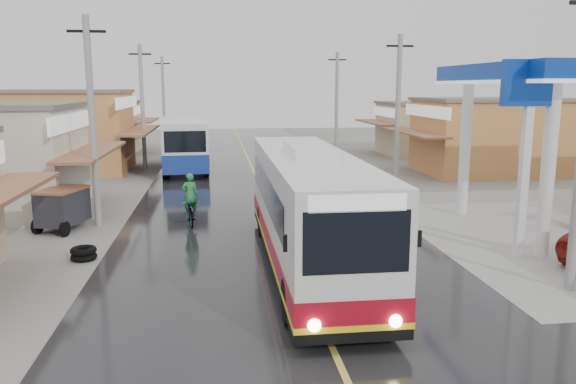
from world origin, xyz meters
name	(u,v)px	position (x,y,z in m)	size (l,w,h in m)	color
ground	(312,303)	(0.00, 0.00, 0.00)	(120.00, 120.00, 0.00)	slate
road	(263,193)	(0.00, 15.00, 0.01)	(12.00, 90.00, 0.02)	black
centre_line	(263,193)	(0.00, 15.00, 0.02)	(0.15, 90.00, 0.01)	#D8CC4C
shopfronts_left	(18,188)	(-13.00, 18.00, 0.00)	(11.00, 44.00, 5.20)	tan
shopfronts_right	(570,197)	(15.00, 12.00, 0.00)	(11.00, 44.00, 4.80)	beige
utility_poles_left	(126,193)	(-7.00, 16.00, 0.00)	(1.60, 50.00, 8.00)	gray
utility_poles_right	(395,190)	(7.00, 15.00, 0.00)	(1.60, 36.00, 8.00)	gray
coach_bus	(308,209)	(0.37, 2.94, 1.79)	(2.82, 11.89, 3.71)	silver
second_bus	(184,143)	(-4.42, 23.70, 1.77)	(3.34, 10.09, 3.30)	silver
cyclist	(191,208)	(-3.39, 8.70, 0.68)	(0.89, 2.00, 2.08)	black
tricycle_near	(62,206)	(-8.17, 8.39, 0.93)	(1.91, 2.42, 1.62)	#26262D
tyre_stack	(84,253)	(-6.55, 4.45, 0.21)	(0.81, 0.81, 0.42)	black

